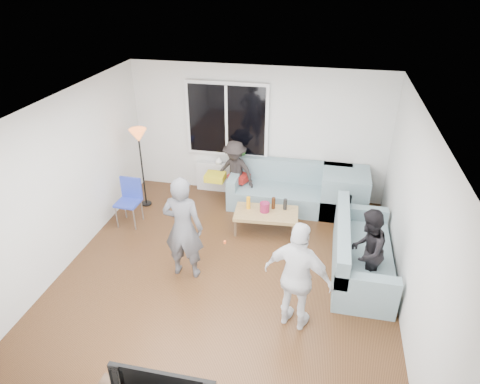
% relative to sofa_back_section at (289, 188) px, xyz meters
% --- Properties ---
extents(floor, '(5.00, 5.50, 0.04)m').
position_rel_sofa_back_section_xyz_m(floor, '(-0.71, -2.27, -0.45)').
color(floor, '#56351C').
rests_on(floor, ground).
extents(ceiling, '(5.00, 5.50, 0.04)m').
position_rel_sofa_back_section_xyz_m(ceiling, '(-0.71, -2.27, 2.20)').
color(ceiling, white).
rests_on(ceiling, ground).
extents(wall_back, '(5.00, 0.04, 2.60)m').
position_rel_sofa_back_section_xyz_m(wall_back, '(-0.71, 0.50, 0.88)').
color(wall_back, silver).
rests_on(wall_back, ground).
extents(wall_front, '(5.00, 0.04, 2.60)m').
position_rel_sofa_back_section_xyz_m(wall_front, '(-0.71, -5.04, 0.88)').
color(wall_front, silver).
rests_on(wall_front, ground).
extents(wall_left, '(0.04, 5.50, 2.60)m').
position_rel_sofa_back_section_xyz_m(wall_left, '(-3.23, -2.27, 0.88)').
color(wall_left, silver).
rests_on(wall_left, ground).
extents(wall_right, '(0.04, 5.50, 2.60)m').
position_rel_sofa_back_section_xyz_m(wall_right, '(1.81, -2.27, 0.88)').
color(wall_right, silver).
rests_on(wall_right, ground).
extents(window_frame, '(1.62, 0.06, 1.47)m').
position_rel_sofa_back_section_xyz_m(window_frame, '(-1.31, 0.42, 1.12)').
color(window_frame, white).
rests_on(window_frame, wall_back).
extents(window_glass, '(1.50, 0.02, 1.35)m').
position_rel_sofa_back_section_xyz_m(window_glass, '(-1.31, 0.38, 1.12)').
color(window_glass, black).
rests_on(window_glass, window_frame).
extents(window_mullion, '(0.05, 0.03, 1.35)m').
position_rel_sofa_back_section_xyz_m(window_mullion, '(-1.31, 0.37, 1.12)').
color(window_mullion, white).
rests_on(window_mullion, window_frame).
extents(radiator, '(1.30, 0.12, 0.62)m').
position_rel_sofa_back_section_xyz_m(radiator, '(-1.31, 0.38, -0.11)').
color(radiator, silver).
rests_on(radiator, floor).
extents(potted_plant, '(0.23, 0.20, 0.36)m').
position_rel_sofa_back_section_xyz_m(potted_plant, '(-1.02, 0.35, 0.37)').
color(potted_plant, '#2F6127').
rests_on(potted_plant, radiator).
extents(vase, '(0.17, 0.17, 0.16)m').
position_rel_sofa_back_section_xyz_m(vase, '(-1.47, 0.35, 0.27)').
color(vase, white).
rests_on(vase, radiator).
extents(sofa_back_section, '(2.30, 0.85, 0.85)m').
position_rel_sofa_back_section_xyz_m(sofa_back_section, '(0.00, 0.00, 0.00)').
color(sofa_back_section, slate).
rests_on(sofa_back_section, floor).
extents(sofa_right_section, '(2.00, 0.85, 0.85)m').
position_rel_sofa_back_section_xyz_m(sofa_right_section, '(1.31, -1.73, 0.00)').
color(sofa_right_section, slate).
rests_on(sofa_right_section, floor).
extents(sofa_corner, '(0.85, 0.85, 0.85)m').
position_rel_sofa_back_section_xyz_m(sofa_corner, '(1.03, 0.00, 0.00)').
color(sofa_corner, slate).
rests_on(sofa_corner, floor).
extents(cushion_yellow, '(0.39, 0.33, 0.14)m').
position_rel_sofa_back_section_xyz_m(cushion_yellow, '(-1.46, -0.02, 0.09)').
color(cushion_yellow, yellow).
rests_on(cushion_yellow, sofa_back_section).
extents(cushion_red, '(0.45, 0.41, 0.13)m').
position_rel_sofa_back_section_xyz_m(cushion_red, '(-1.00, 0.06, 0.09)').
color(cushion_red, maroon).
rests_on(cushion_red, sofa_back_section).
extents(coffee_table, '(1.14, 0.68, 0.40)m').
position_rel_sofa_back_section_xyz_m(coffee_table, '(-0.29, -0.95, -0.22)').
color(coffee_table, tan).
rests_on(coffee_table, floor).
extents(pitcher, '(0.17, 0.17, 0.17)m').
position_rel_sofa_back_section_xyz_m(pitcher, '(-0.33, -0.93, 0.06)').
color(pitcher, maroon).
rests_on(pitcher, coffee_table).
extents(side_chair, '(0.41, 0.41, 0.86)m').
position_rel_sofa_back_section_xyz_m(side_chair, '(-2.76, -1.21, 0.01)').
color(side_chair, '#273AAC').
rests_on(side_chair, floor).
extents(floor_lamp, '(0.32, 0.32, 1.56)m').
position_rel_sofa_back_section_xyz_m(floor_lamp, '(-2.76, -0.49, 0.36)').
color(floor_lamp, orange).
rests_on(floor_lamp, floor).
extents(player_left, '(0.60, 0.40, 1.65)m').
position_rel_sofa_back_section_xyz_m(player_left, '(-1.31, -2.33, 0.40)').
color(player_left, '#49494E').
rests_on(player_left, floor).
extents(player_right, '(0.98, 0.63, 1.55)m').
position_rel_sofa_back_section_xyz_m(player_right, '(0.42, -3.02, 0.35)').
color(player_right, silver).
rests_on(player_right, floor).
extents(spectator_right, '(0.67, 0.76, 1.30)m').
position_rel_sofa_back_section_xyz_m(spectator_right, '(1.31, -2.11, 0.23)').
color(spectator_right, black).
rests_on(spectator_right, floor).
extents(spectator_back, '(0.92, 0.69, 1.27)m').
position_rel_sofa_back_section_xyz_m(spectator_back, '(-1.07, 0.03, 0.21)').
color(spectator_back, black).
rests_on(spectator_back, floor).
extents(bottle_a, '(0.07, 0.07, 0.23)m').
position_rel_sofa_back_section_xyz_m(bottle_a, '(-0.63, -0.89, 0.09)').
color(bottle_a, orange).
rests_on(bottle_a, coffee_table).
extents(bottle_e, '(0.07, 0.07, 0.20)m').
position_rel_sofa_back_section_xyz_m(bottle_e, '(0.01, -0.78, 0.07)').
color(bottle_e, black).
rests_on(bottle_e, coffee_table).
extents(bottle_c, '(0.07, 0.07, 0.22)m').
position_rel_sofa_back_section_xyz_m(bottle_c, '(-0.19, -0.80, 0.08)').
color(bottle_c, '#341A0B').
rests_on(bottle_c, coffee_table).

